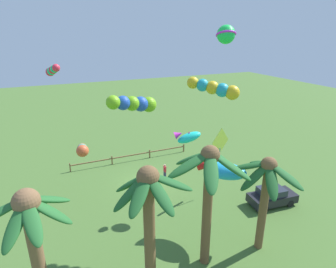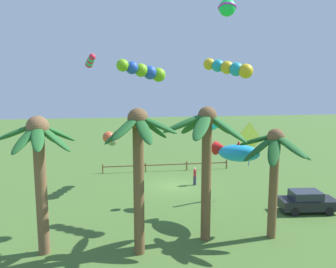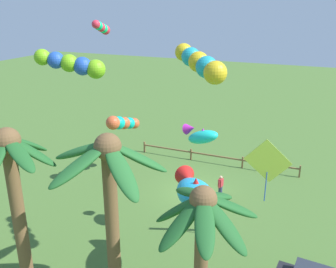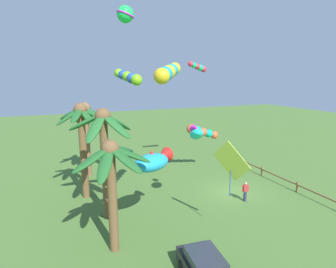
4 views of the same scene
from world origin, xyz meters
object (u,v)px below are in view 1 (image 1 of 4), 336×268
object	(u,v)px
palm_tree_2	(149,207)
kite_tube_5	(134,104)
palm_tree_1	(32,231)
palm_tree_3	(208,179)
spectator_0	(165,171)
kite_tube_2	(53,70)
kite_diamond_3	(220,142)
kite_tube_4	(215,88)
kite_tube_6	(82,149)
palm_tree_0	(267,181)
parked_car_0	(272,196)
kite_ball_1	(226,34)
kite_fish_0	(188,137)
kite_fish_7	(222,170)

from	to	relation	value
palm_tree_2	kite_tube_5	world-z (taller)	kite_tube_5
palm_tree_2	palm_tree_1	bearing A→B (deg)	-9.08
palm_tree_3	kite_tube_5	distance (m)	5.81
spectator_0	kite_tube_2	world-z (taller)	kite_tube_2
kite_diamond_3	palm_tree_2	bearing A→B (deg)	39.99
kite_tube_4	kite_tube_6	xyz separation A→B (m)	(7.93, -7.07, -5.70)
palm_tree_2	kite_tube_6	bearing A→B (deg)	-82.34
palm_tree_0	kite_diamond_3	bearing A→B (deg)	-100.20
parked_car_0	palm_tree_0	bearing A→B (deg)	39.06
kite_ball_1	palm_tree_2	bearing A→B (deg)	24.37
spectator_0	kite_fish_0	size ratio (longest dim) A/B	0.69
palm_tree_0	kite_tube_6	xyz separation A→B (m)	(9.46, -11.01, -0.60)
kite_tube_6	kite_tube_4	bearing A→B (deg)	138.27
spectator_0	kite_fish_7	distance (m)	8.92
kite_diamond_3	palm_tree_0	bearing A→B (deg)	79.80
palm_tree_1	palm_tree_2	distance (m)	5.12
spectator_0	kite_diamond_3	xyz separation A→B (m)	(-3.36, 4.03, 3.99)
palm_tree_2	parked_car_0	bearing A→B (deg)	-160.79
kite_ball_1	kite_fish_7	size ratio (longest dim) A/B	0.38
palm_tree_0	kite_ball_1	world-z (taller)	kite_ball_1
kite_diamond_3	kite_fish_7	bearing A→B (deg)	57.70
kite_ball_1	kite_diamond_3	bearing A→B (deg)	-125.73
kite_fish_0	kite_diamond_3	distance (m)	3.62
spectator_0	kite_tube_5	size ratio (longest dim) A/B	0.52
palm_tree_0	palm_tree_3	distance (m)	4.10
palm_tree_3	kite_tube_6	distance (m)	12.11
palm_tree_2	spectator_0	bearing A→B (deg)	-116.24
parked_car_0	kite_ball_1	world-z (taller)	kite_ball_1
parked_car_0	kite_tube_4	world-z (taller)	kite_tube_4
kite_ball_1	kite_fish_7	xyz separation A→B (m)	(-1.22, -1.21, -8.72)
palm_tree_3	kite_diamond_3	bearing A→B (deg)	-128.53
palm_tree_3	parked_car_0	distance (m)	10.18
palm_tree_3	kite_diamond_3	world-z (taller)	palm_tree_3
spectator_0	kite_fish_0	bearing A→B (deg)	89.50
spectator_0	kite_ball_1	bearing A→B (deg)	87.55
palm_tree_1	parked_car_0	world-z (taller)	palm_tree_1
kite_fish_0	palm_tree_1	bearing A→B (deg)	30.34
kite_fish_7	kite_tube_6	bearing A→B (deg)	-44.92
palm_tree_1	kite_tube_2	xyz separation A→B (m)	(-2.02, -11.19, 5.42)
palm_tree_0	kite_tube_4	world-z (taller)	kite_tube_4
palm_tree_0	kite_ball_1	size ratio (longest dim) A/B	4.83
palm_tree_2	kite_tube_5	distance (m)	5.56
kite_tube_4	palm_tree_0	bearing A→B (deg)	111.18
kite_fish_0	kite_tube_4	size ratio (longest dim) A/B	0.82
kite_tube_2	kite_fish_7	xyz separation A→B (m)	(-9.60, 8.36, -6.20)
palm_tree_0	kite_fish_7	bearing A→B (deg)	-65.75
parked_car_0	kite_tube_4	bearing A→B (deg)	-4.67
kite_fish_0	kite_tube_4	bearing A→B (deg)	104.74
kite_fish_7	palm_tree_3	bearing A→B (deg)	43.53
parked_car_0	kite_tube_5	bearing A→B (deg)	2.43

